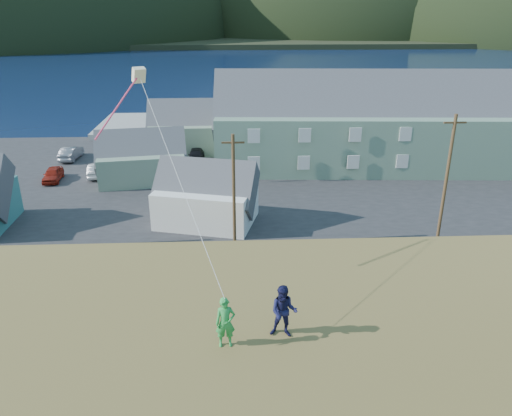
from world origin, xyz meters
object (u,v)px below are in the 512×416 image
at_px(shed_palegreen_far, 196,128).
at_px(shed_palegreen_near, 142,158).
at_px(wharf, 191,125).
at_px(shed_white, 206,195).
at_px(kite_flyer_green, 225,322).
at_px(kite_flyer_navy, 284,312).
at_px(lodge, 381,123).

bearing_deg(shed_palegreen_far, shed_palegreen_near, -113.79).
xyz_separation_m(wharf, shed_white, (3.78, -34.10, 2.03)).
distance_m(shed_white, kite_flyer_green, 26.05).
bearing_deg(shed_white, kite_flyer_navy, -66.58).
distance_m(shed_palegreen_near, kite_flyer_navy, 37.80).
distance_m(shed_palegreen_far, kite_flyer_green, 47.69).
height_order(lodge, kite_flyer_green, lodge).
relative_size(shed_palegreen_near, shed_white, 1.04).
relative_size(wharf, shed_palegreen_far, 2.27).
bearing_deg(lodge, kite_flyer_green, -108.98).
xyz_separation_m(wharf, kite_flyer_green, (5.72, -59.48, 7.57)).
distance_m(lodge, shed_palegreen_near, 25.66).
distance_m(kite_flyer_green, kite_flyer_navy, 1.84).
relative_size(shed_palegreen_far, kite_flyer_navy, 6.50).
bearing_deg(shed_palegreen_near, wharf, 73.94).
bearing_deg(kite_flyer_green, shed_palegreen_far, 90.54).
relative_size(shed_palegreen_far, kite_flyer_green, 6.95).
relative_size(shed_palegreen_near, shed_palegreen_far, 0.83).
bearing_deg(wharf, shed_palegreen_far, -82.77).
relative_size(lodge, shed_white, 3.97).
xyz_separation_m(lodge, shed_palegreen_far, (-20.52, 7.16, -1.92)).
height_order(shed_palegreen_near, shed_palegreen_far, shed_palegreen_far).
height_order(lodge, shed_palegreen_far, lodge).
bearing_deg(shed_palegreen_far, lodge, -19.77).
height_order(wharf, kite_flyer_green, kite_flyer_green).
bearing_deg(lodge, wharf, 141.90).
distance_m(wharf, lodge, 29.72).
relative_size(wharf, shed_white, 2.84).
xyz_separation_m(lodge, shed_white, (-18.30, -14.69, -2.37)).
distance_m(lodge, shed_palegreen_far, 21.82).
bearing_deg(kite_flyer_navy, shed_palegreen_far, 108.01).
bearing_deg(kite_flyer_green, wharf, 90.99).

